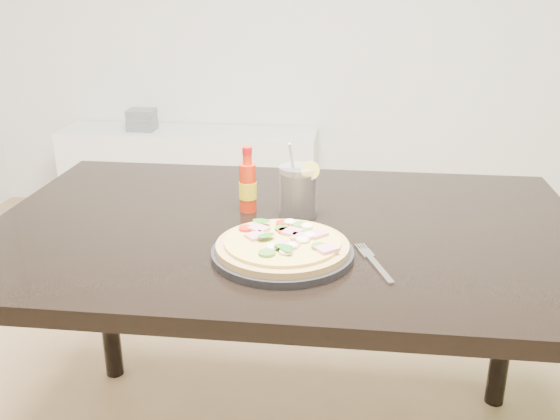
# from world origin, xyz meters

# --- Properties ---
(dining_table) EXTENTS (1.40, 0.90, 0.75)m
(dining_table) POSITION_xyz_m (-0.05, 0.17, 0.67)
(dining_table) COLOR black
(dining_table) RESTS_ON ground
(plate) EXTENTS (0.30, 0.30, 0.02)m
(plate) POSITION_xyz_m (-0.04, -0.01, 0.76)
(plate) COLOR black
(plate) RESTS_ON dining_table
(pizza) EXTENTS (0.28, 0.28, 0.03)m
(pizza) POSITION_xyz_m (-0.04, -0.01, 0.78)
(pizza) COLOR tan
(pizza) RESTS_ON plate
(hot_sauce_bottle) EXTENTS (0.05, 0.05, 0.16)m
(hot_sauce_bottle) POSITION_xyz_m (-0.15, 0.25, 0.81)
(hot_sauce_bottle) COLOR red
(hot_sauce_bottle) RESTS_ON dining_table
(cola_cup) EXTENTS (0.10, 0.09, 0.18)m
(cola_cup) POSITION_xyz_m (-0.03, 0.24, 0.81)
(cola_cup) COLOR black
(cola_cup) RESTS_ON dining_table
(fork) EXTENTS (0.08, 0.18, 0.00)m
(fork) POSITION_xyz_m (0.15, -0.02, 0.75)
(fork) COLOR silver
(fork) RESTS_ON dining_table
(media_console) EXTENTS (1.40, 0.34, 0.50)m
(media_console) POSITION_xyz_m (-0.80, 2.07, 0.25)
(media_console) COLOR white
(media_console) RESTS_ON ground
(cd_stack) EXTENTS (0.14, 0.12, 0.11)m
(cd_stack) POSITION_xyz_m (-1.05, 2.05, 0.56)
(cd_stack) COLOR slate
(cd_stack) RESTS_ON media_console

